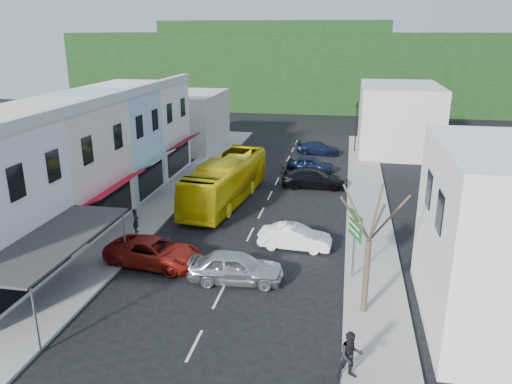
# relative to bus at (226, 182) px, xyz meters

# --- Properties ---
(ground) EXTENTS (120.00, 120.00, 0.00)m
(ground) POSITION_rel_bus_xyz_m (3.01, -9.89, -1.55)
(ground) COLOR black
(ground) RESTS_ON ground
(sidewalk_left) EXTENTS (3.00, 52.00, 0.15)m
(sidewalk_left) POSITION_rel_bus_xyz_m (-4.49, 0.11, -1.48)
(sidewalk_left) COLOR gray
(sidewalk_left) RESTS_ON ground
(sidewalk_right) EXTENTS (3.00, 52.00, 0.15)m
(sidewalk_right) POSITION_rel_bus_xyz_m (10.51, 0.11, -1.48)
(sidewalk_right) COLOR gray
(sidewalk_right) RESTS_ON ground
(shopfront_row) EXTENTS (8.25, 30.00, 8.00)m
(shopfront_row) POSITION_rel_bus_xyz_m (-9.48, -4.89, 2.45)
(shopfront_row) COLOR silver
(shopfront_row) RESTS_ON ground
(distant_block_left) EXTENTS (8.00, 10.00, 6.00)m
(distant_block_left) POSITION_rel_bus_xyz_m (-8.99, 17.11, 1.45)
(distant_block_left) COLOR #B7B2A8
(distant_block_left) RESTS_ON ground
(distant_block_right) EXTENTS (8.00, 12.00, 7.00)m
(distant_block_right) POSITION_rel_bus_xyz_m (14.01, 20.11, 1.95)
(distant_block_right) COLOR #B7B2A8
(distant_block_right) RESTS_ON ground
(hillside) EXTENTS (80.00, 26.00, 14.00)m
(hillside) POSITION_rel_bus_xyz_m (1.56, 55.20, 5.18)
(hillside) COLOR black
(hillside) RESTS_ON ground
(bus) EXTENTS (3.74, 11.80, 3.10)m
(bus) POSITION_rel_bus_xyz_m (0.00, 0.00, 0.00)
(bus) COLOR yellow
(bus) RESTS_ON ground
(car_silver) EXTENTS (4.51, 2.09, 1.40)m
(car_silver) POSITION_rel_bus_xyz_m (3.49, -12.19, -0.85)
(car_silver) COLOR #BBBBC1
(car_silver) RESTS_ON ground
(car_white) EXTENTS (4.49, 2.02, 1.40)m
(car_white) POSITION_rel_bus_xyz_m (6.02, -7.49, -0.85)
(car_white) COLOR white
(car_white) RESTS_ON ground
(car_red) EXTENTS (4.82, 2.52, 1.40)m
(car_red) POSITION_rel_bus_xyz_m (-1.37, -11.08, -0.85)
(car_red) COLOR maroon
(car_red) RESTS_ON ground
(car_black_near) EXTENTS (4.56, 1.99, 1.40)m
(car_black_near) POSITION_rel_bus_xyz_m (6.23, 4.86, -0.85)
(car_black_near) COLOR black
(car_black_near) RESTS_ON ground
(car_navy_mid) EXTENTS (4.53, 2.14, 1.40)m
(car_navy_mid) POSITION_rel_bus_xyz_m (5.57, 9.61, -0.85)
(car_navy_mid) COLOR black
(car_navy_mid) RESTS_ON ground
(car_navy_far) EXTENTS (4.63, 2.18, 1.40)m
(car_navy_far) POSITION_rel_bus_xyz_m (5.85, 16.55, -0.85)
(car_navy_far) COLOR black
(car_navy_far) RESTS_ON ground
(pedestrian_left) EXTENTS (0.55, 0.69, 1.70)m
(pedestrian_left) POSITION_rel_bus_xyz_m (-4.07, -7.29, -0.55)
(pedestrian_left) COLOR black
(pedestrian_left) RESTS_ON sidewalk_left
(pedestrian_right) EXTENTS (0.81, 0.65, 1.70)m
(pedestrian_right) POSITION_rel_bus_xyz_m (9.31, -18.93, -0.55)
(pedestrian_right) COLOR black
(pedestrian_right) RESTS_ON sidewalk_right
(direction_sign) EXTENTS (1.30, 1.83, 3.79)m
(direction_sign) POSITION_rel_bus_xyz_m (9.41, -10.85, 0.34)
(direction_sign) COLOR #085513
(direction_sign) RESTS_ON ground
(street_tree) EXTENTS (3.58, 3.58, 7.28)m
(street_tree) POSITION_rel_bus_xyz_m (9.92, -14.11, 2.09)
(street_tree) COLOR #392D21
(street_tree) RESTS_ON ground
(traffic_signal) EXTENTS (1.27, 1.44, 5.39)m
(traffic_signal) POSITION_rel_bus_xyz_m (9.61, 18.24, 1.15)
(traffic_signal) COLOR black
(traffic_signal) RESTS_ON ground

